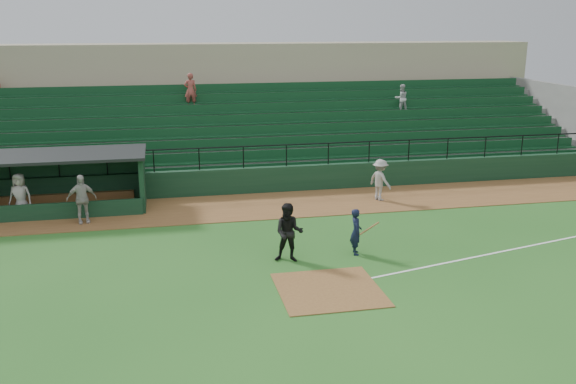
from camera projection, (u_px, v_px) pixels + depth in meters
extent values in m
plane|color=#245B1D|center=(320.00, 277.00, 19.35)|extent=(90.00, 90.00, 0.00)
cube|color=brown|center=(274.00, 205.00, 26.91)|extent=(40.00, 4.00, 0.03)
cube|color=brown|center=(329.00, 290.00, 18.40)|extent=(3.00, 3.00, 0.03)
cube|color=white|center=(531.00, 246.00, 22.04)|extent=(17.49, 4.44, 0.01)
cube|color=#10321C|center=(265.00, 180.00, 28.83)|extent=(36.00, 0.35, 1.20)
cylinder|color=black|center=(265.00, 146.00, 28.41)|extent=(36.00, 0.06, 0.06)
cube|color=slate|center=(250.00, 136.00, 33.15)|extent=(36.00, 9.00, 3.60)
cube|color=#103C1E|center=(251.00, 129.00, 32.55)|extent=(34.56, 8.00, 4.05)
cube|color=slate|center=(553.00, 120.00, 36.62)|extent=(0.35, 9.50, 4.20)
cube|color=tan|center=(234.00, 96.00, 38.92)|extent=(38.00, 3.00, 6.40)
cube|color=slate|center=(238.00, 91.00, 36.90)|extent=(36.00, 2.00, 0.20)
imported|color=#B7B7B7|center=(401.00, 98.00, 35.17)|extent=(0.76, 0.60, 1.57)
imported|color=#9A4038|center=(190.00, 90.00, 33.67)|extent=(0.68, 0.45, 1.86)
cube|color=#10321C|center=(42.00, 177.00, 26.98)|extent=(8.50, 0.20, 2.30)
cube|color=#10321C|center=(142.00, 180.00, 26.58)|extent=(0.20, 2.60, 2.30)
cube|color=black|center=(34.00, 156.00, 25.43)|extent=(8.90, 3.20, 0.12)
cube|color=olive|center=(43.00, 200.00, 26.84)|extent=(7.65, 0.40, 0.50)
cube|color=#10321C|center=(33.00, 213.00, 24.68)|extent=(8.50, 0.12, 0.70)
imported|color=black|center=(356.00, 232.00, 21.09)|extent=(0.45, 0.63, 1.60)
cylinder|color=olive|center=(369.00, 228.00, 20.94)|extent=(0.79, 0.34, 0.35)
imported|color=black|center=(289.00, 233.00, 20.39)|extent=(1.14, 0.99, 1.98)
imported|color=#9A9490|center=(380.00, 180.00, 27.39)|extent=(1.13, 1.36, 1.83)
imported|color=#ABA6A0|center=(82.00, 199.00, 24.25)|extent=(1.21, 0.71, 1.93)
imported|color=#9B9591|center=(20.00, 196.00, 24.83)|extent=(1.00, 0.76, 1.84)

